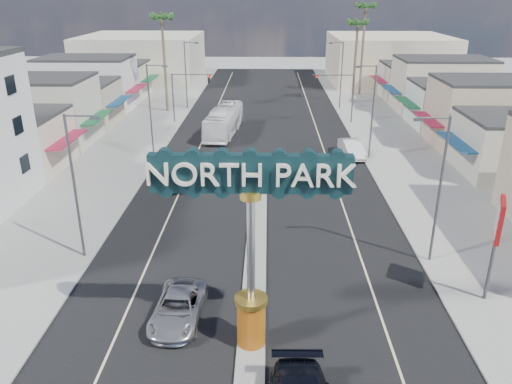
# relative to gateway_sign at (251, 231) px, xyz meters

# --- Properties ---
(ground) EXTENTS (160.00, 160.00, 0.00)m
(ground) POSITION_rel_gateway_sign_xyz_m (0.00, 28.02, -5.93)
(ground) COLOR gray
(ground) RESTS_ON ground
(road) EXTENTS (20.00, 120.00, 0.01)m
(road) POSITION_rel_gateway_sign_xyz_m (0.00, 28.02, -5.92)
(road) COLOR black
(road) RESTS_ON ground
(median_island) EXTENTS (1.30, 30.00, 0.16)m
(median_island) POSITION_rel_gateway_sign_xyz_m (0.00, 12.02, -5.85)
(median_island) COLOR gray
(median_island) RESTS_ON ground
(sidewalk_left) EXTENTS (8.00, 120.00, 0.12)m
(sidewalk_left) POSITION_rel_gateway_sign_xyz_m (-14.00, 28.02, -5.87)
(sidewalk_left) COLOR gray
(sidewalk_left) RESTS_ON ground
(sidewalk_right) EXTENTS (8.00, 120.00, 0.12)m
(sidewalk_right) POSITION_rel_gateway_sign_xyz_m (14.00, 28.02, -5.87)
(sidewalk_right) COLOR gray
(sidewalk_right) RESTS_ON ground
(storefront_row_left) EXTENTS (12.00, 42.00, 6.00)m
(storefront_row_left) POSITION_rel_gateway_sign_xyz_m (-24.00, 41.02, -2.93)
(storefront_row_left) COLOR beige
(storefront_row_left) RESTS_ON ground
(storefront_row_right) EXTENTS (12.00, 42.00, 6.00)m
(storefront_row_right) POSITION_rel_gateway_sign_xyz_m (24.00, 41.02, -2.93)
(storefront_row_right) COLOR #B7B29E
(storefront_row_right) RESTS_ON ground
(backdrop_far_left) EXTENTS (20.00, 20.00, 8.00)m
(backdrop_far_left) POSITION_rel_gateway_sign_xyz_m (-22.00, 73.02, -1.93)
(backdrop_far_left) COLOR #B7B29E
(backdrop_far_left) RESTS_ON ground
(backdrop_far_right) EXTENTS (20.00, 20.00, 8.00)m
(backdrop_far_right) POSITION_rel_gateway_sign_xyz_m (22.00, 73.02, -1.93)
(backdrop_far_right) COLOR beige
(backdrop_far_right) RESTS_ON ground
(gateway_sign) EXTENTS (8.20, 1.50, 9.15)m
(gateway_sign) POSITION_rel_gateway_sign_xyz_m (0.00, 0.00, 0.00)
(gateway_sign) COLOR #B0510D
(gateway_sign) RESTS_ON median_island
(traffic_signal_left) EXTENTS (5.09, 0.45, 6.00)m
(traffic_signal_left) POSITION_rel_gateway_sign_xyz_m (-9.18, 42.02, -1.65)
(traffic_signal_left) COLOR #47474C
(traffic_signal_left) RESTS_ON ground
(traffic_signal_right) EXTENTS (5.09, 0.45, 6.00)m
(traffic_signal_right) POSITION_rel_gateway_sign_xyz_m (9.18, 42.02, -1.65)
(traffic_signal_right) COLOR #47474C
(traffic_signal_right) RESTS_ON ground
(streetlight_l_near) EXTENTS (2.03, 0.22, 9.00)m
(streetlight_l_near) POSITION_rel_gateway_sign_xyz_m (-10.43, 8.02, -0.86)
(streetlight_l_near) COLOR #47474C
(streetlight_l_near) RESTS_ON ground
(streetlight_l_mid) EXTENTS (2.03, 0.22, 9.00)m
(streetlight_l_mid) POSITION_rel_gateway_sign_xyz_m (-10.43, 28.02, -0.86)
(streetlight_l_mid) COLOR #47474C
(streetlight_l_mid) RESTS_ON ground
(streetlight_l_far) EXTENTS (2.03, 0.22, 9.00)m
(streetlight_l_far) POSITION_rel_gateway_sign_xyz_m (-10.43, 50.02, -0.86)
(streetlight_l_far) COLOR #47474C
(streetlight_l_far) RESTS_ON ground
(streetlight_r_near) EXTENTS (2.03, 0.22, 9.00)m
(streetlight_r_near) POSITION_rel_gateway_sign_xyz_m (10.43, 8.02, -0.86)
(streetlight_r_near) COLOR #47474C
(streetlight_r_near) RESTS_ON ground
(streetlight_r_mid) EXTENTS (2.03, 0.22, 9.00)m
(streetlight_r_mid) POSITION_rel_gateway_sign_xyz_m (10.43, 28.02, -0.86)
(streetlight_r_mid) COLOR #47474C
(streetlight_r_mid) RESTS_ON ground
(streetlight_r_far) EXTENTS (2.03, 0.22, 9.00)m
(streetlight_r_far) POSITION_rel_gateway_sign_xyz_m (10.43, 50.02, -0.86)
(streetlight_r_far) COLOR #47474C
(streetlight_r_far) RESTS_ON ground
(palm_left_far) EXTENTS (2.60, 2.60, 13.10)m
(palm_left_far) POSITION_rel_gateway_sign_xyz_m (-13.00, 48.02, 5.57)
(palm_left_far) COLOR brown
(palm_left_far) RESTS_ON ground
(palm_right_mid) EXTENTS (2.60, 2.60, 12.10)m
(palm_right_mid) POSITION_rel_gateway_sign_xyz_m (13.00, 54.02, 4.67)
(palm_right_mid) COLOR brown
(palm_right_mid) RESTS_ON ground
(palm_right_far) EXTENTS (2.60, 2.60, 14.10)m
(palm_right_far) POSITION_rel_gateway_sign_xyz_m (15.00, 60.02, 6.46)
(palm_right_far) COLOR brown
(palm_right_far) RESTS_ON ground
(suv_left) EXTENTS (2.52, 5.07, 1.38)m
(suv_left) POSITION_rel_gateway_sign_xyz_m (-3.71, 1.88, -5.24)
(suv_left) COLOR #B3B3B8
(suv_left) RESTS_ON ground
(car_parked_left) EXTENTS (2.45, 5.24, 1.74)m
(car_parked_left) POSITION_rel_gateway_sign_xyz_m (-7.16, 20.48, -5.06)
(car_parked_left) COLOR slate
(car_parked_left) RESTS_ON ground
(car_parked_right) EXTENTS (2.29, 5.18, 1.65)m
(car_parked_right) POSITION_rel_gateway_sign_xyz_m (9.00, 28.65, -5.10)
(car_parked_right) COLOR silver
(car_parked_right) RESTS_ON ground
(city_bus) EXTENTS (3.81, 11.24, 3.07)m
(city_bus) POSITION_rel_gateway_sign_xyz_m (-4.32, 36.66, -4.39)
(city_bus) COLOR white
(city_bus) RESTS_ON ground
(bank_pylon_sign) EXTENTS (0.88, 1.73, 5.68)m
(bank_pylon_sign) POSITION_rel_gateway_sign_xyz_m (12.29, 3.95, -1.52)
(bank_pylon_sign) COLOR #47474C
(bank_pylon_sign) RESTS_ON sidewalk_right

